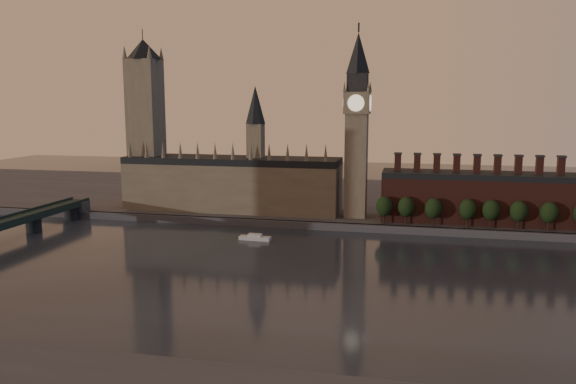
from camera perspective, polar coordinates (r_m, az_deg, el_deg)
name	(u,v)px	position (r m, az deg, el deg)	size (l,w,h in m)	color
ground	(300,281)	(219.34, 1.21, -9.01)	(900.00, 900.00, 0.00)	black
north_bank	(351,200)	(390.35, 6.39, -0.77)	(900.00, 182.00, 4.00)	#49494E
palace_of_westminster	(233,181)	(339.55, -5.62, 1.13)	(130.00, 30.30, 74.00)	#756A53
victoria_tower	(146,118)	(357.92, -14.26, 7.32)	(24.00, 24.00, 108.00)	#756A53
big_ben	(357,123)	(316.25, 7.01, 6.94)	(15.00, 15.00, 107.00)	#756A53
chimney_block	(485,197)	(320.85, 19.41, -0.49)	(110.00, 25.00, 37.00)	#4B231C
embankment_tree_0	(384,206)	(303.59, 9.74, -1.45)	(8.60, 8.60, 14.88)	black
embankment_tree_1	(406,207)	(304.50, 11.90, -1.48)	(8.60, 8.60, 14.88)	black
embankment_tree_2	(433,208)	(303.23, 14.53, -1.62)	(8.60, 8.60, 14.88)	black
embankment_tree_3	(468,209)	(305.93, 17.78, -1.67)	(8.60, 8.60, 14.88)	black
embankment_tree_4	(491,210)	(307.14, 19.92, -1.74)	(8.60, 8.60, 14.88)	black
embankment_tree_5	(519,211)	(308.91, 22.39, -1.82)	(8.60, 8.60, 14.88)	black
embankment_tree_6	(549,213)	(311.52, 25.00, -1.91)	(8.60, 8.60, 14.88)	black
river_boat	(255,238)	(282.68, -3.37, -4.65)	(16.08, 5.15, 3.18)	#BDBDBD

